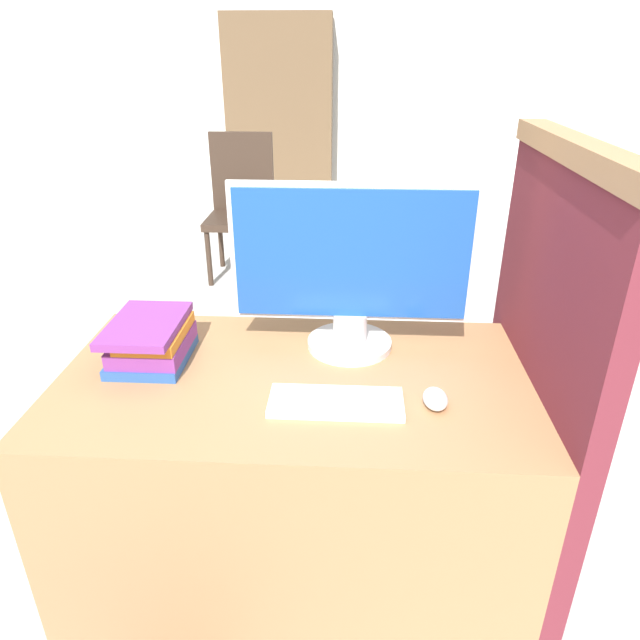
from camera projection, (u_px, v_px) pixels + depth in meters
wall_back at (343, 58)px, 5.74m from camera, size 12.00×0.06×2.80m
desk at (296, 496)px, 1.58m from camera, size 1.16×0.66×0.77m
carrel_divider at (531, 406)px, 1.46m from camera, size 0.07×0.75×1.34m
monitor at (351, 269)px, 1.45m from camera, size 0.62×0.23×0.44m
keyboard at (336, 402)px, 1.29m from camera, size 0.30×0.12×0.02m
mouse at (435, 399)px, 1.29m from camera, size 0.06×0.09×0.03m
book_stack at (152, 341)px, 1.45m from camera, size 0.18×0.26×0.12m
far_chair at (241, 201)px, 4.00m from camera, size 0.44×0.44×0.98m
bookshelf_far at (280, 112)px, 5.77m from camera, size 1.06×0.32×1.80m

